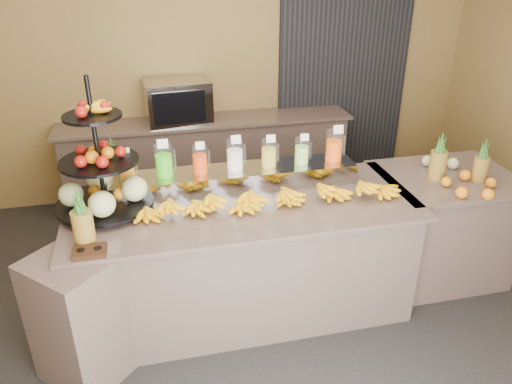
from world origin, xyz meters
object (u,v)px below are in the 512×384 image
object	(u,v)px
right_fruit_pile	(463,176)
condiment_caddy	(90,251)
pitcher_tray	(235,178)
fruit_stand	(109,178)
oven_warmer	(178,101)
banana_heap	(269,195)

from	to	relation	value
right_fruit_pile	condiment_caddy	bearing A→B (deg)	-172.93
condiment_caddy	right_fruit_pile	world-z (taller)	right_fruit_pile
pitcher_tray	right_fruit_pile	distance (m)	1.75
fruit_stand	condiment_caddy	size ratio (longest dim) A/B	4.83
fruit_stand	oven_warmer	xyz separation A→B (m)	(0.62, 1.81, -0.02)
fruit_stand	condiment_caddy	bearing A→B (deg)	-121.78
banana_heap	right_fruit_pile	distance (m)	1.53
pitcher_tray	fruit_stand	xyz separation A→B (m)	(-0.90, -0.14, 0.16)
pitcher_tray	fruit_stand	distance (m)	0.93
pitcher_tray	condiment_caddy	distance (m)	1.24
fruit_stand	right_fruit_pile	distance (m)	2.63
banana_heap	oven_warmer	distance (m)	2.06
fruit_stand	right_fruit_pile	world-z (taller)	fruit_stand
pitcher_tray	right_fruit_pile	world-z (taller)	right_fruit_pile
banana_heap	fruit_stand	size ratio (longest dim) A/B	2.04
right_fruit_pile	oven_warmer	distance (m)	2.84
fruit_stand	oven_warmer	distance (m)	1.92
fruit_stand	condiment_caddy	xyz separation A→B (m)	(-0.12, -0.55, -0.22)
pitcher_tray	oven_warmer	distance (m)	1.70
pitcher_tray	oven_warmer	size ratio (longest dim) A/B	2.86
fruit_stand	right_fruit_pile	xyz separation A→B (m)	(2.61, -0.21, -0.16)
pitcher_tray	banana_heap	world-z (taller)	banana_heap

